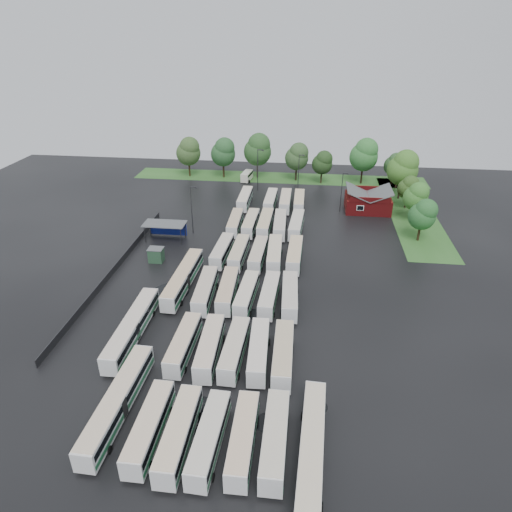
# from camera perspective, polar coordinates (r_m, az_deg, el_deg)

# --- Properties ---
(ground) EXTENTS (160.00, 160.00, 0.00)m
(ground) POSITION_cam_1_polar(r_m,az_deg,el_deg) (70.25, -2.81, -6.19)
(ground) COLOR black
(ground) RESTS_ON ground
(brick_building) EXTENTS (10.07, 8.60, 5.39)m
(brick_building) POSITION_cam_1_polar(r_m,az_deg,el_deg) (107.87, 13.78, 6.51)
(brick_building) COLOR maroon
(brick_building) RESTS_ON ground
(wash_shed) EXTENTS (8.20, 4.20, 3.58)m
(wash_shed) POSITION_cam_1_polar(r_m,az_deg,el_deg) (91.61, -11.27, 3.78)
(wash_shed) COLOR #2D2D30
(wash_shed) RESTS_ON ground
(utility_hut) EXTENTS (2.70, 2.20, 2.62)m
(utility_hut) POSITION_cam_1_polar(r_m,az_deg,el_deg) (83.95, -12.38, 0.15)
(utility_hut) COLOR #22432B
(utility_hut) RESTS_ON ground
(grass_strip_north) EXTENTS (80.00, 10.00, 0.01)m
(grass_strip_north) POSITION_cam_1_polar(r_m,az_deg,el_deg) (128.75, 2.85, 9.75)
(grass_strip_north) COLOR #306525
(grass_strip_north) RESTS_ON ground
(grass_strip_east) EXTENTS (10.00, 50.00, 0.01)m
(grass_strip_east) POSITION_cam_1_polar(r_m,az_deg,el_deg) (110.25, 18.84, 5.22)
(grass_strip_east) COLOR #306525
(grass_strip_east) RESTS_ON ground
(west_fence) EXTENTS (0.10, 50.00, 1.20)m
(west_fence) POSITION_cam_1_polar(r_m,az_deg,el_deg) (82.65, -17.25, -1.51)
(west_fence) COLOR #2D2D30
(west_fence) RESTS_ON ground
(bus_r0c0) EXTENTS (2.37, 10.97, 3.05)m
(bus_r0c0) POSITION_cam_1_polar(r_m,az_deg,el_deg) (51.13, -13.17, -20.05)
(bus_r0c0) COLOR silver
(bus_r0c0) RESTS_ON ground
(bus_r0c1) EXTENTS (2.39, 11.14, 3.10)m
(bus_r0c1) POSITION_cam_1_polar(r_m,az_deg,el_deg) (49.94, -9.59, -21.02)
(bus_r0c1) COLOR silver
(bus_r0c1) RESTS_ON ground
(bus_r0c2) EXTENTS (2.65, 10.81, 2.99)m
(bus_r0c2) POSITION_cam_1_polar(r_m,az_deg,el_deg) (49.30, -5.87, -21.64)
(bus_r0c2) COLOR silver
(bus_r0c2) RESTS_ON ground
(bus_r0c3) EXTENTS (2.38, 10.64, 2.95)m
(bus_r0c3) POSITION_cam_1_polar(r_m,az_deg,el_deg) (49.07, -1.63, -21.80)
(bus_r0c3) COLOR silver
(bus_r0c3) RESTS_ON ground
(bus_r0c4) EXTENTS (2.40, 11.07, 3.08)m
(bus_r0c4) POSITION_cam_1_polar(r_m,az_deg,el_deg) (48.95, 2.38, -21.86)
(bus_r0c4) COLOR silver
(bus_r0c4) RESTS_ON ground
(bus_r1c0) EXTENTS (2.46, 10.84, 3.01)m
(bus_r1c0) POSITION_cam_1_polar(r_m,az_deg,el_deg) (60.64, -9.05, -10.78)
(bus_r1c0) COLOR silver
(bus_r1c0) RESTS_ON ground
(bus_r1c1) EXTENTS (2.78, 11.21, 3.10)m
(bus_r1c1) POSITION_cam_1_polar(r_m,az_deg,el_deg) (59.60, -5.80, -11.26)
(bus_r1c1) COLOR silver
(bus_r1c1) RESTS_ON ground
(bus_r1c2) EXTENTS (2.61, 10.92, 3.02)m
(bus_r1c2) POSITION_cam_1_polar(r_m,az_deg,el_deg) (59.13, -2.71, -11.54)
(bus_r1c2) COLOR silver
(bus_r1c2) RESTS_ON ground
(bus_r1c3) EXTENTS (2.86, 10.97, 3.02)m
(bus_r1c3) POSITION_cam_1_polar(r_m,az_deg,el_deg) (58.82, 0.33, -11.74)
(bus_r1c3) COLOR silver
(bus_r1c3) RESTS_ON ground
(bus_r1c4) EXTENTS (2.61, 11.26, 3.12)m
(bus_r1c4) POSITION_cam_1_polar(r_m,az_deg,el_deg) (58.29, 3.40, -12.15)
(bus_r1c4) COLOR silver
(bus_r1c4) RESTS_ON ground
(bus_r2c0) EXTENTS (2.85, 11.28, 3.12)m
(bus_r2c0) POSITION_cam_1_polar(r_m,az_deg,el_deg) (71.02, -6.35, -4.29)
(bus_r2c0) COLOR silver
(bus_r2c0) RESTS_ON ground
(bus_r2c1) EXTENTS (2.74, 11.02, 3.04)m
(bus_r2c1) POSITION_cam_1_polar(r_m,az_deg,el_deg) (70.81, -3.57, -4.31)
(bus_r2c1) COLOR silver
(bus_r2c1) RESTS_ON ground
(bus_r2c2) EXTENTS (2.78, 10.70, 2.95)m
(bus_r2c2) POSITION_cam_1_polar(r_m,az_deg,el_deg) (69.88, -1.18, -4.77)
(bus_r2c2) COLOR silver
(bus_r2c2) RESTS_ON ground
(bus_r2c3) EXTENTS (2.60, 10.74, 2.97)m
(bus_r2c3) POSITION_cam_1_polar(r_m,az_deg,el_deg) (69.69, 1.67, -4.87)
(bus_r2c3) COLOR silver
(bus_r2c3) RESTS_ON ground
(bus_r2c4) EXTENTS (2.81, 11.07, 3.06)m
(bus_r2c4) POSITION_cam_1_polar(r_m,az_deg,el_deg) (69.53, 4.24, -4.97)
(bus_r2c4) COLOR silver
(bus_r2c4) RESTS_ON ground
(bus_r3c0) EXTENTS (2.74, 10.76, 2.97)m
(bus_r3c0) POSITION_cam_1_polar(r_m,az_deg,el_deg) (82.97, -4.25, 0.66)
(bus_r3c0) COLOR silver
(bus_r3c0) RESTS_ON ground
(bus_r3c1) EXTENTS (2.54, 10.81, 2.99)m
(bus_r3c1) POSITION_cam_1_polar(r_m,az_deg,el_deg) (82.10, -2.14, 0.43)
(bus_r3c1) COLOR silver
(bus_r3c1) RESTS_ON ground
(bus_r3c2) EXTENTS (2.57, 10.71, 2.96)m
(bus_r3c2) POSITION_cam_1_polar(r_m,az_deg,el_deg) (81.56, 0.27, 0.24)
(bus_r3c2) COLOR silver
(bus_r3c2) RESTS_ON ground
(bus_r3c3) EXTENTS (2.80, 11.29, 3.12)m
(bus_r3c3) POSITION_cam_1_polar(r_m,az_deg,el_deg) (81.55, 2.33, 0.28)
(bus_r3c3) COLOR silver
(bus_r3c3) RESTS_ON ground
(bus_r3c4) EXTENTS (2.59, 11.24, 3.12)m
(bus_r3c4) POSITION_cam_1_polar(r_m,az_deg,el_deg) (81.50, 4.85, 0.18)
(bus_r3c4) COLOR silver
(bus_r3c4) RESTS_ON ground
(bus_r4c0) EXTENTS (2.53, 10.70, 2.96)m
(bus_r4c0) POSITION_cam_1_polar(r_m,az_deg,el_deg) (94.58, -2.63, 4.17)
(bus_r4c0) COLOR silver
(bus_r4c0) RESTS_ON ground
(bus_r4c1) EXTENTS (2.51, 10.81, 3.00)m
(bus_r4c1) POSITION_cam_1_polar(r_m,az_deg,el_deg) (94.29, -0.67, 4.13)
(bus_r4c1) COLOR silver
(bus_r4c1) RESTS_ON ground
(bus_r4c2) EXTENTS (2.52, 11.24, 3.12)m
(bus_r4c2) POSITION_cam_1_polar(r_m,az_deg,el_deg) (93.94, 1.16, 4.09)
(bus_r4c2) COLOR silver
(bus_r4c2) RESTS_ON ground
(bus_r4c3) EXTENTS (2.76, 11.24, 3.11)m
(bus_r4c3) POSITION_cam_1_polar(r_m,az_deg,el_deg) (93.57, 3.01, 3.95)
(bus_r4c3) COLOR silver
(bus_r4c3) RESTS_ON ground
(bus_r4c4) EXTENTS (2.93, 11.29, 3.11)m
(bus_r4c4) POSITION_cam_1_polar(r_m,az_deg,el_deg) (93.71, 5.07, 3.92)
(bus_r4c4) COLOR silver
(bus_r4c4) RESTS_ON ground
(bus_r5c0) EXTENTS (2.40, 11.20, 3.12)m
(bus_r5c0) POSITION_cam_1_polar(r_m,az_deg,el_deg) (107.60, -1.40, 7.16)
(bus_r5c0) COLOR silver
(bus_r5c0) RESTS_ON ground
(bus_r5c2) EXTENTS (2.51, 10.89, 3.02)m
(bus_r5c2) POSITION_cam_1_polar(r_m,az_deg,el_deg) (106.72, 1.84, 6.95)
(bus_r5c2) COLOR silver
(bus_r5c2) RESTS_ON ground
(bus_r5c3) EXTENTS (2.43, 11.07, 3.08)m
(bus_r5c3) POSITION_cam_1_polar(r_m,az_deg,el_deg) (106.40, 3.70, 6.86)
(bus_r5c3) COLOR silver
(bus_r5c3) RESTS_ON ground
(bus_r5c4) EXTENTS (2.36, 10.69, 2.97)m
(bus_r5c4) POSITION_cam_1_polar(r_m,az_deg,el_deg) (106.67, 5.41, 6.82)
(bus_r5c4) COLOR silver
(bus_r5c4) RESTS_ON ground
(artic_bus_west_a) EXTENTS (2.72, 16.41, 3.04)m
(artic_bus_west_a) POSITION_cam_1_polar(r_m,az_deg,el_deg) (54.49, -16.87, -16.99)
(artic_bus_west_a) COLOR silver
(artic_bus_west_a) RESTS_ON ground
(artic_bus_west_b) EXTENTS (2.84, 16.67, 3.08)m
(artic_bus_west_b) POSITION_cam_1_polar(r_m,az_deg,el_deg) (74.79, -9.09, -2.75)
(artic_bus_west_b) COLOR silver
(artic_bus_west_b) RESTS_ON ground
(artic_bus_west_c) EXTENTS (2.42, 16.59, 3.08)m
(artic_bus_west_c) POSITION_cam_1_polar(r_m,az_deg,el_deg) (64.83, -15.21, -8.63)
(artic_bus_west_c) COLOR silver
(artic_bus_west_c) RESTS_ON ground
(artic_bus_east) EXTENTS (2.91, 16.12, 2.98)m
(artic_bus_east) POSITION_cam_1_polar(r_m,az_deg,el_deg) (48.53, 6.95, -22.76)
(artic_bus_east) COLOR silver
(artic_bus_east) RESTS_ON ground
(minibus) EXTENTS (2.79, 5.76, 2.41)m
(minibus) POSITION_cam_1_polar(r_m,az_deg,el_deg) (125.86, -1.15, 10.00)
(minibus) COLOR silver
(minibus) RESTS_ON ground
(tree_north_0) EXTENTS (6.68, 6.68, 11.06)m
(tree_north_0) POSITION_cam_1_polar(r_m,az_deg,el_deg) (129.34, -8.40, 12.85)
(tree_north_0) COLOR #362612
(tree_north_0) RESTS_ON ground
(tree_north_1) EXTENTS (6.70, 6.70, 11.10)m
(tree_north_1) POSITION_cam_1_polar(r_m,az_deg,el_deg) (127.40, -4.07, 12.86)
(tree_north_1) COLOR #332413
(tree_north_1) RESTS_ON ground
(tree_north_2) EXTENTS (7.47, 7.47, 12.38)m
(tree_north_2) POSITION_cam_1_polar(r_m,az_deg,el_deg) (126.46, 0.25, 13.20)
(tree_north_2) COLOR #38281D
(tree_north_2) RESTS_ON ground
(tree_north_3) EXTENTS (6.28, 6.28, 10.41)m
(tree_north_3) POSITION_cam_1_polar(r_m,az_deg,el_deg) (124.87, 5.19, 12.31)
(tree_north_3) COLOR black
(tree_north_3) RESTS_ON ground
(tree_north_4) EXTENTS (5.38, 5.38, 8.91)m
(tree_north_4) POSITION_cam_1_polar(r_m,az_deg,el_deg) (123.50, 8.35, 11.50)
(tree_north_4) COLOR #362719
(tree_north_4) RESTS_ON ground
(tree_north_5) EXTENTS (7.38, 7.38, 12.23)m
(tree_north_5) POSITION_cam_1_polar(r_m,az_deg,el_deg) (124.79, 13.42, 12.24)
(tree_north_5) COLOR black
(tree_north_5) RESTS_ON ground
(tree_north_6) EXTENTS (5.21, 5.21, 8.63)m
(tree_north_6) POSITION_cam_1_polar(r_m,az_deg,el_deg) (126.54, 16.95, 10.92)
(tree_north_6) COLOR black
(tree_north_6) RESTS_ON ground
(tree_east_0) EXTENTS (5.33, 5.30, 8.78)m
(tree_east_0) POSITION_cam_1_polar(r_m,az_deg,el_deg) (93.90, 20.19, 4.93)
(tree_east_0) COLOR #302212
(tree_east_0) RESTS_ON ground
(tree_east_1) EXTENTS (5.30, 5.30, 8.79)m
(tree_east_1) POSITION_cam_1_polar(r_m,az_deg,el_deg) (103.41, 19.43, 7.06)
(tree_east_1) COLOR black
(tree_east_1) RESTS_ON ground
(tree_east_2) EXTENTS (4.72, 4.72, 7.81)m
(tree_east_2) POSITION_cam_1_polar(r_m,az_deg,el_deg) (110.83, 18.55, 8.16)
(tree_east_2) COLOR #332016
(tree_east_2) RESTS_ON ground
(tree_east_3) EXTENTS (7.35, 7.35, 12.17)m
(tree_east_3) POSITION_cam_1_polar(r_m,az_deg,el_deg) (115.64, 17.98, 10.48)
(tree_east_3) COLOR #3B281C
(tree_east_3) RESTS_ON ground
(tree_east_4) EXTENTS (5.52, 5.52, 9.14)m
(tree_east_4) POSITION_cam_1_polar(r_m,az_deg,el_deg) (123.70, 17.49, 10.65)
(tree_east_4) COLOR #3B251A
(tree_east_4) RESTS_ON ground
(lamp_post_ne) EXTENTS (1.41, 0.27, 9.15)m
(lamp_post_ne) POSITION_cam_1_polar(r_m,az_deg,el_deg) (104.55, 10.73, 8.17)
(lamp_post_ne) COLOR #2D2D30
(lamp_post_ne) RESTS_ON ground
(lamp_post_nw) EXTENTS (1.54, 0.30, 9.99)m
(lamp_post_nw) POSITION_cam_1_polar(r_m,az_deg,el_deg) (92.41, -7.99, 6.15)
(lamp_post_nw) COLOR #2D2D30
(lamp_post_nw) RESTS_ON ground
(lamp_post_back_w) EXTENTS (1.63, 0.32, 10.62)m
(lamp_post_back_w) POSITION_cam_1_polar(r_m,az_deg,el_deg) (116.53, 0.29, 11.06)
(lamp_post_back_w) COLOR #2D2D30
(lamp_post_back_w) RESTS_ON ground
(lamp_post_back_e) EXTENTS (1.43, 0.28, 9.27)m
(lamp_post_back_e) POSITION_cam_1_polar(r_m,az_deg,el_deg) (117.40, 5.42, 10.67)
(lamp_post_back_e) COLOR #2D2D30
(lamp_post_back_e) RESTS_ON ground
(puddle_0) EXTENTS (5.51, 5.51, 0.01)m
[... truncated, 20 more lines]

